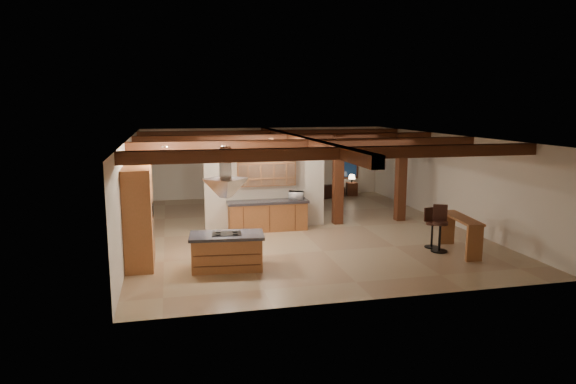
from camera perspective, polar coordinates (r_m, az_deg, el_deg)
name	(u,v)px	position (r m, az deg, el deg)	size (l,w,h in m)	color
ground	(300,229)	(16.09, 1.33, -4.17)	(12.00, 12.00, 0.00)	tan
room_walls	(300,173)	(15.76, 1.36, 2.13)	(12.00, 12.00, 12.00)	beige
ceiling_beams	(300,141)	(15.66, 1.37, 5.68)	(10.00, 12.00, 0.28)	#3D200F
timber_posts	(370,169)	(17.02, 9.12, 2.51)	(2.50, 0.30, 2.90)	#3D200F
partition_wall	(265,193)	(16.13, -2.54, -0.15)	(3.80, 0.18, 2.20)	beige
pantry_cabinet	(139,217)	(12.83, -16.23, -2.66)	(0.67, 1.60, 2.40)	#975330
back_counter	(268,215)	(15.88, -2.26, -2.61)	(2.50, 0.66, 0.94)	#975330
upper_display_cabinet	(266,170)	(15.84, -2.43, 2.41)	(1.80, 0.36, 0.95)	#975330
range_hood	(226,195)	(12.00, -6.93, -0.34)	(1.10, 1.10, 1.40)	silver
back_windows	(329,160)	(22.23, 4.54, 3.59)	(2.70, 0.07, 1.70)	#3D200F
framed_art	(229,157)	(21.31, -6.57, 3.84)	(0.65, 0.05, 0.85)	#3D200F
recessed_cans	(223,144)	(13.30, -7.18, 5.36)	(3.16, 2.46, 0.03)	silver
kitchen_island	(227,251)	(12.31, -6.80, -6.53)	(1.82, 1.09, 0.86)	#975330
dining_table	(289,204)	(18.47, 0.06, -1.31)	(1.86, 1.04, 0.65)	#3D1F0F
sofa	(321,191)	(21.44, 3.74, 0.10)	(1.96, 0.77, 0.57)	black
microwave	(296,195)	(15.95, 0.90, -0.38)	(0.46, 0.31, 0.25)	silver
bar_counter	(460,228)	(14.26, 18.61, -3.86)	(0.67, 1.85, 0.95)	#975330
side_table	(352,189)	(22.17, 7.08, 0.34)	(0.44, 0.44, 0.55)	#3D200F
table_lamp	(352,177)	(22.09, 7.11, 1.68)	(0.29, 0.29, 0.35)	black
bar_stool_a	(440,228)	(14.17, 16.53, -3.88)	(0.47, 0.48, 1.24)	black
bar_stool_b	(431,228)	(14.52, 15.64, -3.84)	(0.38, 0.39, 1.08)	black
dining_chairs	(289,198)	(18.43, 0.06, -0.66)	(2.12, 2.12, 1.06)	#3D200F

